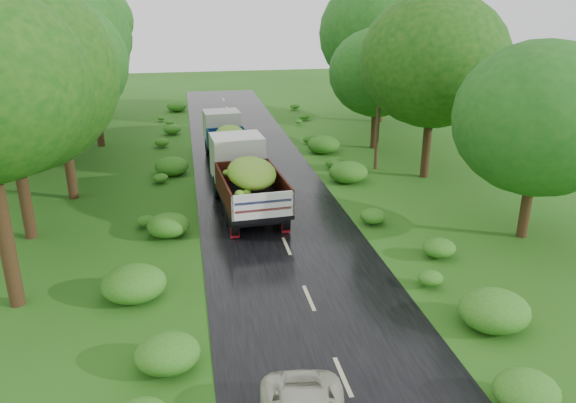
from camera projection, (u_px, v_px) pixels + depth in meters
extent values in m
plane|color=#224F11|center=(343.00, 377.00, 14.35)|extent=(120.00, 120.00, 0.00)
cube|color=black|center=(303.00, 283.00, 18.95)|extent=(6.50, 80.00, 0.02)
cube|color=#BFB78C|center=(343.00, 376.00, 14.34)|extent=(0.12, 1.60, 0.00)
cube|color=#BFB78C|center=(309.00, 298.00, 18.02)|extent=(0.12, 1.60, 0.00)
cube|color=#BFB78C|center=(287.00, 246.00, 21.70)|extent=(0.12, 1.60, 0.00)
cube|color=#BFB78C|center=(271.00, 209.00, 25.39)|extent=(0.12, 1.60, 0.00)
cube|color=#BFB78C|center=(259.00, 182.00, 29.07)|extent=(0.12, 1.60, 0.00)
cube|color=#BFB78C|center=(250.00, 160.00, 32.76)|extent=(0.12, 1.60, 0.00)
cube|color=#BFB78C|center=(242.00, 143.00, 36.44)|extent=(0.12, 1.60, 0.00)
cube|color=#BFB78C|center=(236.00, 129.00, 40.12)|extent=(0.12, 1.60, 0.00)
cube|color=#BFB78C|center=(231.00, 118.00, 43.81)|extent=(0.12, 1.60, 0.00)
cube|color=#BFB78C|center=(227.00, 108.00, 47.49)|extent=(0.12, 1.60, 0.00)
cube|color=#BFB78C|center=(224.00, 100.00, 51.17)|extent=(0.12, 1.60, 0.00)
cube|color=black|center=(247.00, 197.00, 24.92)|extent=(2.29, 6.20, 0.30)
cylinder|color=black|center=(217.00, 186.00, 26.74)|extent=(0.38, 1.10, 1.08)
cylinder|color=black|center=(260.00, 183.00, 27.23)|extent=(0.38, 1.10, 1.08)
cylinder|color=black|center=(229.00, 213.00, 23.48)|extent=(0.38, 1.10, 1.08)
cylinder|color=black|center=(277.00, 209.00, 23.97)|extent=(0.38, 1.10, 1.08)
cylinder|color=black|center=(233.00, 223.00, 22.48)|extent=(0.38, 1.10, 1.08)
cylinder|color=black|center=(284.00, 218.00, 22.97)|extent=(0.38, 1.10, 1.08)
cube|color=maroon|center=(235.00, 232.00, 22.23)|extent=(0.37, 0.07, 0.49)
cube|color=maroon|center=(286.00, 227.00, 22.72)|extent=(0.37, 0.07, 0.49)
cube|color=silver|center=(237.00, 157.00, 26.71)|extent=(2.53, 2.22, 2.05)
cube|color=black|center=(252.00, 200.00, 23.81)|extent=(2.81, 4.81, 0.17)
cube|color=#47160C|center=(223.00, 189.00, 23.32)|extent=(0.42, 4.64, 1.03)
cube|color=#47160C|center=(279.00, 185.00, 23.89)|extent=(0.42, 4.64, 1.03)
cube|color=#47160C|center=(242.00, 171.00, 25.67)|extent=(2.49, 0.26, 1.03)
cube|color=silver|center=(263.00, 206.00, 21.54)|extent=(2.49, 0.26, 1.03)
ellipsoid|color=#578A19|center=(251.00, 172.00, 23.38)|extent=(2.36, 4.04, 1.08)
cube|color=black|center=(228.00, 152.00, 32.29)|extent=(2.06, 5.47, 0.27)
cylinder|color=black|center=(208.00, 147.00, 33.88)|extent=(0.34, 0.97, 0.95)
cylinder|color=black|center=(238.00, 145.00, 34.33)|extent=(0.34, 0.97, 0.95)
cylinder|color=black|center=(215.00, 161.00, 31.01)|extent=(0.34, 0.97, 0.95)
cylinder|color=black|center=(248.00, 159.00, 31.46)|extent=(0.34, 0.97, 0.95)
cylinder|color=black|center=(218.00, 166.00, 30.13)|extent=(0.34, 0.97, 0.95)
cylinder|color=black|center=(252.00, 163.00, 30.58)|extent=(0.34, 0.97, 0.95)
cube|color=maroon|center=(219.00, 171.00, 29.91)|extent=(0.33, 0.06, 0.43)
cube|color=maroon|center=(253.00, 169.00, 30.36)|extent=(0.33, 0.06, 0.43)
cube|color=silver|center=(222.00, 126.00, 33.86)|extent=(2.24, 1.97, 1.81)
cube|color=black|center=(231.00, 153.00, 31.31)|extent=(2.50, 4.25, 0.15)
cube|color=navy|center=(212.00, 145.00, 30.87)|extent=(0.40, 4.09, 0.90)
cube|color=navy|center=(249.00, 142.00, 31.38)|extent=(0.40, 4.09, 0.90)
cube|color=navy|center=(225.00, 135.00, 32.94)|extent=(2.19, 0.25, 0.90)
cube|color=silver|center=(237.00, 153.00, 29.31)|extent=(2.19, 0.25, 0.90)
ellipsoid|color=#578A19|center=(230.00, 133.00, 30.93)|extent=(2.10, 3.57, 0.95)
cylinder|color=#382616|center=(379.00, 104.00, 29.94)|extent=(0.23, 0.23, 7.30)
cube|color=#382616|center=(382.00, 43.00, 28.85)|extent=(1.28, 0.26, 0.09)
cylinder|color=black|center=(16.00, 149.00, 21.24)|extent=(0.46, 0.46, 7.32)
ellipsoid|color=#0F470D|center=(3.00, 74.00, 20.27)|extent=(4.06, 4.06, 3.65)
cylinder|color=black|center=(63.00, 123.00, 25.57)|extent=(0.45, 0.45, 7.24)
ellipsoid|color=#0F470D|center=(55.00, 62.00, 24.61)|extent=(3.57, 3.57, 3.21)
cylinder|color=black|center=(18.00, 97.00, 29.37)|extent=(0.48, 0.48, 8.17)
ellipsoid|color=#0F470D|center=(8.00, 35.00, 28.28)|extent=(4.91, 4.91, 4.42)
cylinder|color=black|center=(94.00, 87.00, 34.58)|extent=(0.46, 0.46, 7.52)
ellipsoid|color=#0F470D|center=(89.00, 39.00, 33.58)|extent=(3.21, 3.21, 2.89)
cylinder|color=black|center=(64.00, 78.00, 38.66)|extent=(0.46, 0.46, 7.33)
ellipsoid|color=#0F470D|center=(58.00, 36.00, 37.69)|extent=(3.88, 3.88, 3.49)
cylinder|color=black|center=(99.00, 62.00, 44.13)|extent=(0.48, 0.48, 8.19)
ellipsoid|color=#0F470D|center=(94.00, 20.00, 43.04)|extent=(3.44, 3.44, 3.09)
cylinder|color=black|center=(531.00, 172.00, 21.67)|extent=(0.41, 0.41, 5.46)
ellipsoid|color=#165314|center=(540.00, 119.00, 20.94)|extent=(3.60, 3.60, 3.24)
cylinder|color=black|center=(429.00, 113.00, 28.72)|extent=(0.45, 0.45, 6.89)
ellipsoid|color=#165314|center=(434.00, 60.00, 27.80)|extent=(3.85, 3.85, 3.46)
cylinder|color=black|center=(375.00, 106.00, 34.54)|extent=(0.41, 0.41, 5.32)
ellipsoid|color=#165314|center=(377.00, 73.00, 33.83)|extent=(3.43, 3.43, 3.09)
cylinder|color=black|center=(382.00, 73.00, 41.43)|extent=(0.45, 0.45, 7.29)
ellipsoid|color=#165314|center=(384.00, 34.00, 40.46)|extent=(4.34, 4.34, 3.91)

